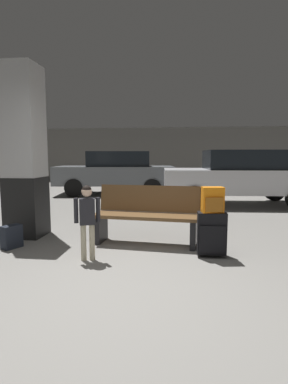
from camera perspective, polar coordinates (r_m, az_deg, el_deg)
ground_plane at (r=7.03m, az=1.47°, el=-4.69°), size 18.00×18.00×0.10m
garage_back_wall at (r=15.73m, az=4.47°, el=6.96°), size 18.00×0.12×2.80m
structural_pillar at (r=5.41m, az=-21.63°, el=6.83°), size 0.57×0.57×2.82m
bench at (r=4.69m, az=0.53°, el=-4.37°), size 1.64×0.68×0.89m
suitcase at (r=4.18m, az=12.64°, el=-7.61°), size 0.38×0.23×0.60m
backpack_bright at (r=4.09m, az=12.82°, el=-1.50°), size 0.30×0.23×0.34m
child at (r=3.95m, az=-10.68°, el=-4.20°), size 0.32×0.19×0.98m
backpack_dark_floor at (r=4.90m, az=-23.74°, el=-7.74°), size 0.28×0.32×0.34m
parked_car_far at (r=10.81m, az=-5.27°, el=3.88°), size 4.27×2.18×1.51m
parked_car_near at (r=8.80m, az=17.61°, el=2.93°), size 4.20×2.00×1.51m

